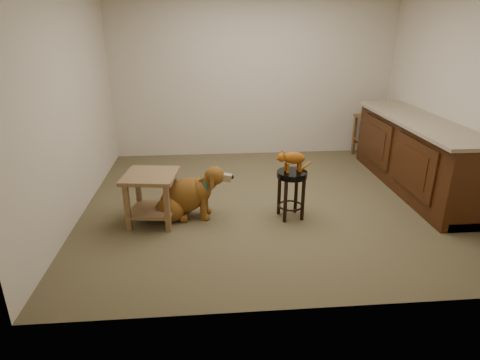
{
  "coord_description": "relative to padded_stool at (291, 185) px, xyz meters",
  "views": [
    {
      "loc": [
        -0.78,
        -4.48,
        2.08
      ],
      "look_at": [
        -0.42,
        -0.37,
        0.45
      ],
      "focal_mm": 30.0,
      "sensor_mm": 36.0,
      "label": 1
    }
  ],
  "objects": [
    {
      "name": "wood_stool",
      "position": [
        1.7,
        2.13,
        -0.04
      ],
      "size": [
        0.43,
        0.43,
        0.68
      ],
      "rotation": [
        0.0,
        0.0,
        0.22
      ],
      "color": "brown",
      "rests_on": "ground"
    },
    {
      "name": "floor",
      "position": [
        -0.15,
        0.43,
        -0.39
      ],
      "size": [
        4.5,
        4.0,
        0.01
      ],
      "primitive_type": "cube",
      "color": "brown",
      "rests_on": "ground"
    },
    {
      "name": "room_shell",
      "position": [
        -0.15,
        0.43,
        1.28
      ],
      "size": [
        4.54,
        4.04,
        2.62
      ],
      "color": "beige",
      "rests_on": "ground"
    },
    {
      "name": "golden_retriever",
      "position": [
        -1.18,
        0.12,
        -0.15
      ],
      "size": [
        1.02,
        0.53,
        0.65
      ],
      "rotation": [
        0.0,
        0.0,
        -0.12
      ],
      "color": "brown",
      "rests_on": "ground"
    },
    {
      "name": "cabinet_run",
      "position": [
        1.8,
        0.73,
        0.05
      ],
      "size": [
        0.7,
        2.56,
        0.94
      ],
      "color": "#3E1E0B",
      "rests_on": "ground"
    },
    {
      "name": "side_table",
      "position": [
        -1.54,
        0.01,
        -0.02
      ],
      "size": [
        0.62,
        0.62,
        0.57
      ],
      "rotation": [
        0.0,
        0.0,
        -0.13
      ],
      "color": "brown",
      "rests_on": "ground"
    },
    {
      "name": "tabby_kitten",
      "position": [
        -0.01,
        -0.0,
        0.31
      ],
      "size": [
        0.42,
        0.21,
        0.28
      ],
      "rotation": [
        0.0,
        0.0,
        0.16
      ],
      "color": "#8F460E",
      "rests_on": "padded_stool"
    },
    {
      "name": "padded_stool",
      "position": [
        0.0,
        0.0,
        0.0
      ],
      "size": [
        0.34,
        0.34,
        0.55
      ],
      "rotation": [
        0.0,
        0.0,
        0.16
      ],
      "color": "black",
      "rests_on": "ground"
    }
  ]
}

